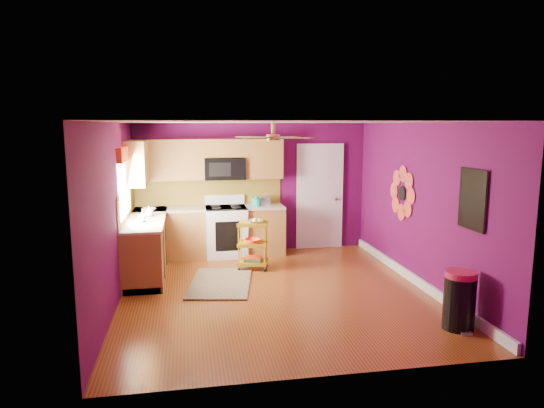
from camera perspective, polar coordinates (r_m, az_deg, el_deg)
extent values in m
plane|color=#693010|center=(7.34, 0.41, -10.30)|extent=(5.00, 5.00, 0.00)
cube|color=#540946|center=(9.46, -2.32, 1.93)|extent=(4.50, 0.04, 2.50)
cube|color=#540946|center=(4.64, 6.05, -5.89)|extent=(4.50, 0.04, 2.50)
cube|color=#540946|center=(6.98, -18.07, -1.17)|extent=(0.04, 5.00, 2.50)
cube|color=#540946|center=(7.74, 17.03, -0.12)|extent=(0.04, 5.00, 2.50)
cube|color=silver|center=(6.91, 0.43, 9.62)|extent=(4.50, 5.00, 0.04)
cube|color=white|center=(8.00, 16.43, -8.49)|extent=(0.05, 4.90, 0.14)
cube|color=brown|center=(8.42, -14.52, -4.83)|extent=(0.60, 2.30, 0.90)
cube|color=brown|center=(9.23, -7.28, -3.37)|extent=(2.80, 0.60, 0.90)
cube|color=beige|center=(8.32, -14.65, -1.69)|extent=(0.63, 2.30, 0.04)
cube|color=beige|center=(9.14, -7.34, -0.50)|extent=(2.80, 0.63, 0.04)
cube|color=black|center=(8.53, -14.41, -7.44)|extent=(0.54, 2.30, 0.10)
cube|color=black|center=(9.32, -7.23, -5.77)|extent=(2.80, 0.54, 0.10)
cube|color=white|center=(9.22, -5.41, -3.29)|extent=(0.76, 0.66, 0.92)
cube|color=black|center=(9.13, -5.45, -0.44)|extent=(0.76, 0.62, 0.03)
cube|color=white|center=(9.38, -5.60, 0.53)|extent=(0.76, 0.06, 0.18)
cube|color=black|center=(8.90, -5.24, -3.81)|extent=(0.45, 0.02, 0.55)
cube|color=brown|center=(9.16, -12.15, 5.10)|extent=(1.32, 0.33, 0.75)
cube|color=brown|center=(9.27, -1.04, 5.35)|extent=(0.72, 0.33, 0.75)
cube|color=brown|center=(9.17, -5.64, 6.55)|extent=(0.76, 0.33, 0.34)
cube|color=brown|center=(8.71, -15.52, 4.77)|extent=(0.33, 1.30, 0.75)
cube|color=black|center=(9.16, -5.59, 4.17)|extent=(0.76, 0.38, 0.40)
cube|color=brown|center=(9.38, -7.46, 1.46)|extent=(2.80, 0.01, 0.51)
cube|color=brown|center=(8.31, -16.72, 0.13)|extent=(0.01, 2.30, 0.51)
cube|color=white|center=(7.96, -17.01, 2.31)|extent=(0.03, 1.20, 1.00)
cube|color=#FC4116|center=(7.92, -16.95, 5.70)|extent=(0.08, 1.35, 0.22)
cube|color=white|center=(9.74, 5.60, 0.76)|extent=(0.85, 0.04, 2.05)
cube|color=white|center=(9.72, 5.63, 0.75)|extent=(0.95, 0.02, 2.15)
sphere|color=#BF8C3F|center=(9.78, 7.49, 0.62)|extent=(0.07, 0.07, 0.07)
cylinder|color=black|center=(8.25, 15.06, 1.23)|extent=(0.01, 0.24, 0.24)
cube|color=teal|center=(6.49, 22.58, 0.51)|extent=(0.03, 0.52, 0.72)
cube|color=black|center=(6.48, 22.46, 0.50)|extent=(0.01, 0.56, 0.76)
cylinder|color=#BF8C3F|center=(7.11, 0.14, 8.96)|extent=(0.06, 0.06, 0.16)
cylinder|color=#BF8C3F|center=(7.11, 0.14, 7.83)|extent=(0.20, 0.20, 0.08)
cube|color=#4C2D19|center=(7.43, 1.83, 7.89)|extent=(0.47, 0.47, 0.01)
cube|color=#4C2D19|center=(7.34, -2.33, 7.87)|extent=(0.47, 0.47, 0.01)
cube|color=#4C2D19|center=(6.80, -1.71, 7.76)|extent=(0.47, 0.47, 0.01)
cube|color=#4C2D19|center=(6.90, 2.75, 7.78)|extent=(0.47, 0.47, 0.01)
cube|color=black|center=(7.73, -6.08, -9.23)|extent=(1.16, 1.62, 0.02)
cylinder|color=gold|center=(8.22, -3.94, -5.11)|extent=(0.02, 0.02, 0.77)
cylinder|color=gold|center=(8.17, -0.86, -5.18)|extent=(0.02, 0.02, 0.77)
cylinder|color=gold|center=(8.52, -3.66, -4.60)|extent=(0.02, 0.02, 0.77)
cylinder|color=gold|center=(8.47, -0.69, -4.66)|extent=(0.02, 0.02, 0.77)
sphere|color=black|center=(8.33, -3.91, -7.73)|extent=(0.05, 0.05, 0.05)
sphere|color=black|center=(8.28, -0.86, -7.80)|extent=(0.05, 0.05, 0.05)
sphere|color=black|center=(8.62, -3.63, -7.13)|extent=(0.05, 0.05, 0.05)
sphere|color=black|center=(8.57, -0.68, -7.20)|extent=(0.05, 0.05, 0.05)
cube|color=gold|center=(8.26, -2.31, -2.43)|extent=(0.57, 0.47, 0.03)
cube|color=gold|center=(8.34, -2.29, -4.80)|extent=(0.57, 0.47, 0.03)
cube|color=gold|center=(8.42, -2.28, -6.94)|extent=(0.57, 0.47, 0.03)
imported|color=beige|center=(8.25, -2.00, -2.12)|extent=(0.33, 0.33, 0.07)
sphere|color=yellow|center=(8.24, -2.00, -1.98)|extent=(0.09, 0.09, 0.09)
imported|color=#FC4116|center=(8.33, -2.29, -4.41)|extent=(0.34, 0.34, 0.09)
cube|color=navy|center=(8.42, -2.28, -6.73)|extent=(0.33, 0.28, 0.04)
cube|color=#267233|center=(8.41, -2.28, -6.51)|extent=(0.33, 0.28, 0.03)
cube|color=#FC4116|center=(8.40, -2.28, -6.32)|extent=(0.33, 0.28, 0.03)
cylinder|color=black|center=(6.41, 21.16, -10.82)|extent=(0.40, 0.40, 0.65)
cylinder|color=#C41C44|center=(6.30, 21.35, -7.72)|extent=(0.38, 0.38, 0.08)
cube|color=beige|center=(6.38, 21.89, -13.95)|extent=(0.13, 0.07, 0.03)
cylinder|color=teal|center=(9.18, -1.85, 0.25)|extent=(0.18, 0.18, 0.16)
sphere|color=teal|center=(9.16, -1.85, 0.87)|extent=(0.06, 0.06, 0.06)
cube|color=beige|center=(9.28, -0.93, 0.41)|extent=(0.22, 0.15, 0.18)
imported|color=#EA3F72|center=(7.97, -14.97, -1.38)|extent=(0.08, 0.08, 0.18)
imported|color=white|center=(8.38, -14.25, -0.83)|extent=(0.14, 0.14, 0.18)
imported|color=white|center=(8.87, -14.32, -0.68)|extent=(0.25, 0.25, 0.06)
imported|color=white|center=(7.93, -15.10, -1.73)|extent=(0.13, 0.13, 0.10)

